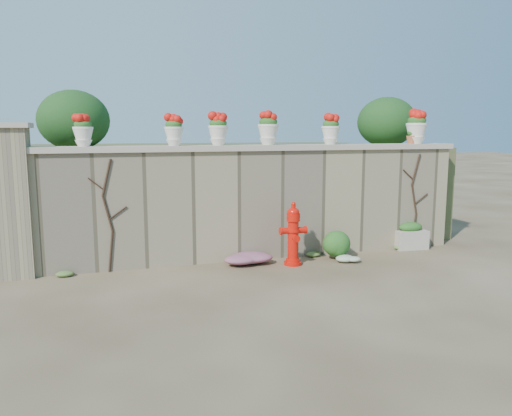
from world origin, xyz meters
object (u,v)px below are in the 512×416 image
object	(u,v)px
fire_hydrant	(293,234)
planter_box	(410,236)
terracotta_pot	(412,138)
urn_pot_0	(83,131)

from	to	relation	value
fire_hydrant	planter_box	bearing A→B (deg)	11.52
fire_hydrant	terracotta_pot	world-z (taller)	terracotta_pot
planter_box	terracotta_pot	world-z (taller)	terracotta_pot
urn_pot_0	terracotta_pot	size ratio (longest dim) A/B	1.96
fire_hydrant	urn_pot_0	xyz separation A→B (m)	(-3.44, 0.71, 1.79)
urn_pot_0	terracotta_pot	distance (m)	6.26
fire_hydrant	urn_pot_0	world-z (taller)	urn_pot_0
fire_hydrant	terracotta_pot	bearing A→B (deg)	16.05
fire_hydrant	terracotta_pot	size ratio (longest dim) A/B	4.26
planter_box	fire_hydrant	bearing A→B (deg)	-165.54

